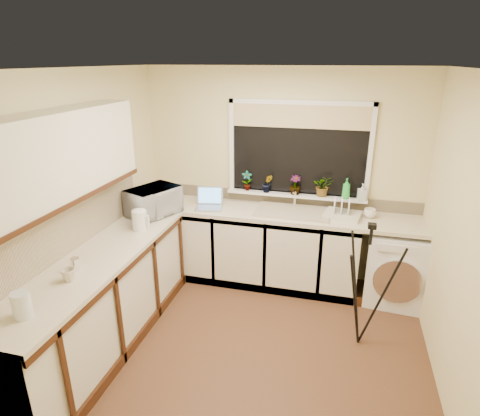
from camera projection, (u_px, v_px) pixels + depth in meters
name	position (u px, v px, depth m)	size (l,w,h in m)	color
floor	(250.00, 345.00, 3.77)	(3.20, 3.20, 0.00)	brown
ceiling	(252.00, 68.00, 2.91)	(3.20, 3.20, 0.00)	white
wall_back	(280.00, 176.00, 4.70)	(3.20, 3.20, 0.00)	beige
wall_front	(182.00, 338.00, 1.98)	(3.20, 3.20, 0.00)	beige
wall_left	(82.00, 208.00, 3.72)	(3.00, 3.00, 0.00)	beige
wall_right	(462.00, 246.00, 2.96)	(3.00, 3.00, 0.00)	beige
base_cabinet_back	(247.00, 246.00, 4.78)	(2.55, 0.60, 0.86)	silver
base_cabinet_left	(103.00, 304.00, 3.65)	(0.54, 2.40, 0.86)	silver
worktop_back	(275.00, 213.00, 4.55)	(3.20, 0.60, 0.04)	beige
worktop_left	(97.00, 259.00, 3.50)	(0.60, 2.40, 0.04)	beige
upper_cabinet	(55.00, 159.00, 3.07)	(0.28, 1.90, 0.70)	silver
splashback_left	(64.00, 230.00, 3.48)	(0.02, 2.40, 0.45)	beige
splashback_back	(279.00, 197.00, 4.78)	(3.20, 0.02, 0.14)	beige
window_glass	(298.00, 150.00, 4.53)	(1.50, 0.02, 1.00)	black
window_blind	(300.00, 117.00, 4.37)	(1.50, 0.02, 0.25)	tan
windowsill	(296.00, 195.00, 4.66)	(1.60, 0.14, 0.03)	white
sink	(292.00, 212.00, 4.49)	(0.82, 0.46, 0.03)	tan
faucet	(295.00, 198.00, 4.62)	(0.03, 0.03, 0.24)	silver
washing_machine	(395.00, 266.00, 4.35)	(0.58, 0.56, 0.82)	white
laptop	(209.00, 202.00, 4.65)	(0.35, 0.32, 0.22)	#93939A
kettle	(140.00, 220.00, 4.02)	(0.15, 0.15, 0.20)	white
dish_rack	(343.00, 215.00, 4.36)	(0.37, 0.28, 0.06)	beige
tripod	(365.00, 286.00, 3.60)	(0.60, 0.60, 1.21)	black
glass_jug	(22.00, 305.00, 2.66)	(0.12, 0.12, 0.18)	silver
steel_jar	(75.00, 264.00, 3.26)	(0.08, 0.08, 0.11)	white
microwave	(154.00, 201.00, 4.40)	(0.55, 0.37, 0.30)	silver
plant_a	(247.00, 181.00, 4.74)	(0.12, 0.08, 0.23)	#999999
plant_b	(267.00, 184.00, 4.67)	(0.12, 0.09, 0.21)	#999999
plant_c	(295.00, 185.00, 4.60)	(0.12, 0.12, 0.22)	#999999
plant_d	(323.00, 186.00, 4.54)	(0.22, 0.19, 0.24)	#999999
soap_bottle_green	(346.00, 189.00, 4.46)	(0.09, 0.09, 0.23)	green
soap_bottle_clear	(362.00, 192.00, 4.42)	(0.08, 0.09, 0.18)	#999999
cup_back	(370.00, 213.00, 4.34)	(0.13, 0.13, 0.10)	white
cup_left	(68.00, 275.00, 3.10)	(0.11, 0.11, 0.10)	beige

